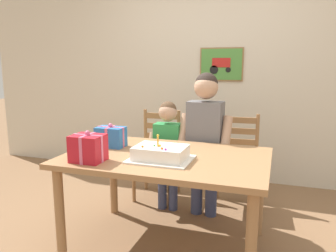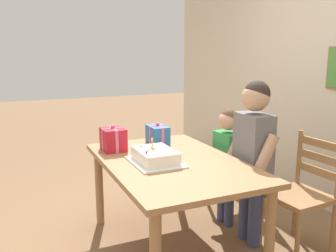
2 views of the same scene
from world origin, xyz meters
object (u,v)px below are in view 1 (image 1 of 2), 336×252
Objects in this scene: birthday_cake at (161,154)px; gift_box_red_large at (111,137)px; dining_table at (166,167)px; child_older at (205,131)px; gift_box_beside_cake at (88,148)px; chair_right at (236,161)px; child_younger at (168,145)px; chair_left at (158,154)px.

gift_box_red_large is (-0.52, 0.24, 0.03)m from birthday_cake.
dining_table is 6.36× the size of gift_box_red_large.
child_older reaches higher than birthday_cake.
birthday_cake reaches higher than dining_table.
gift_box_red_large is at bearing -141.57° from child_older.
gift_box_beside_cake is 0.24× the size of chair_right.
birthday_cake is 0.79m from child_older.
chair_right is 0.71m from child_younger.
child_older is at bearing 56.96° from gift_box_beside_cake.
child_younger is at bearing 179.90° from child_older.
child_younger is (-0.20, 0.64, -0.00)m from dining_table.
dining_table is 1.04m from chair_left.
dining_table is 0.67m from child_younger.
chair_right is (0.88, 1.26, -0.37)m from gift_box_beside_cake.
child_younger is (-0.61, -0.30, 0.18)m from chair_right.
gift_box_red_large reaches higher than dining_table.
birthday_cake reaches higher than chair_left.
child_older reaches higher than child_younger.
child_older is (0.16, 0.64, 0.16)m from dining_table.
gift_box_beside_cake reaches higher than birthday_cake.
gift_box_beside_cake is 0.24× the size of chair_left.
gift_box_beside_cake is at bearing -123.04° from child_older.
chair_right is 0.52m from child_older.
chair_left is at bearing 87.60° from gift_box_beside_cake.
gift_box_red_large is 1.05× the size of gift_box_beside_cake.
birthday_cake is 0.58m from gift_box_red_large.
child_younger reaches higher than birthday_cake.
gift_box_red_large is (-0.52, 0.10, 0.17)m from dining_table.
chair_right is at bearing 55.13° from gift_box_beside_cake.
birthday_cake is 0.48× the size of chair_left.
chair_right reaches higher than dining_table.
chair_right is 0.86× the size of child_younger.
gift_box_beside_cake is (-0.47, -0.32, 0.18)m from dining_table.
gift_box_red_large is at bearing -138.02° from chair_right.
chair_right is 0.69× the size of child_older.
gift_box_beside_cake reaches higher than chair_left.
birthday_cake is at bearing -87.88° from dining_table.
gift_box_red_large reaches higher than chair_left.
chair_right is (0.93, 0.83, -0.35)m from gift_box_red_large.
chair_left is (0.10, 0.83, -0.35)m from gift_box_red_large.
chair_left reaches higher than dining_table.
gift_box_beside_cake is at bearing -105.34° from child_younger.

